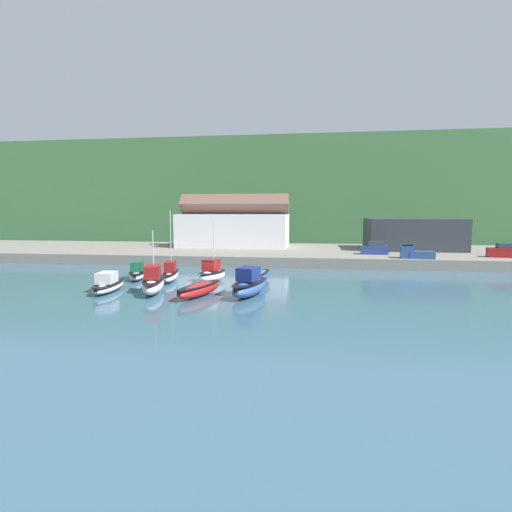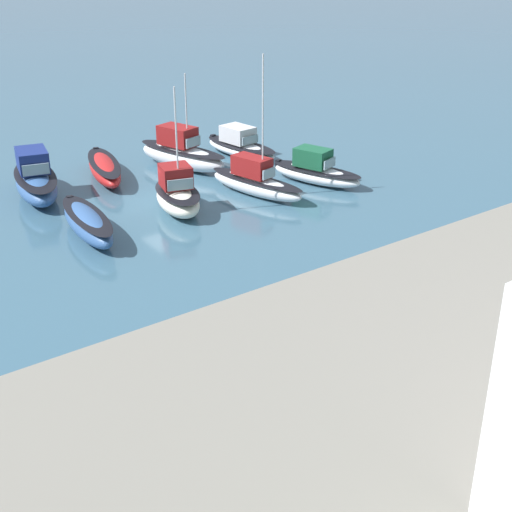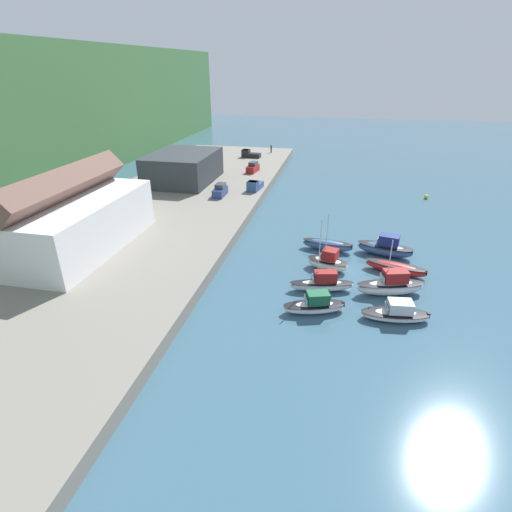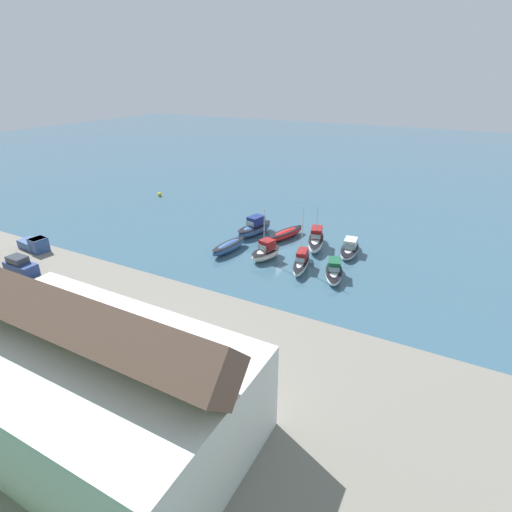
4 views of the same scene
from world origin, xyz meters
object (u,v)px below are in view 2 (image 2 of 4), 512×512
Objects in this scene: moored_boat_0 at (316,171)px; moored_boat_1 at (255,181)px; moored_boat_6 at (104,168)px; moored_boat_3 at (88,223)px; moored_boat_5 at (182,153)px; moored_boat_2 at (177,195)px; moored_boat_4 at (240,145)px; moored_boat_7 at (36,180)px.

moored_boat_1 is (4.51, -0.46, 0.07)m from moored_boat_0.
moored_boat_6 is at bearing -57.73° from moored_boat_0.
moored_boat_3 is at bearing -12.19° from moored_boat_1.
moored_boat_1 is 7.46m from moored_boat_5.
moored_boat_4 is (-9.54, -7.17, -0.27)m from moored_boat_2.
moored_boat_1 is 1.18× the size of moored_boat_2.
moored_boat_2 is at bearing 111.69° from moored_boat_6.
moored_boat_4 reaches higher than moored_boat_3.
moored_boat_0 is 0.92× the size of moored_boat_2.
moored_boat_0 is at bearing -168.90° from moored_boat_2.
moored_boat_4 is 5.02m from moored_boat_5.
moored_boat_7 reaches higher than moored_boat_0.
moored_boat_2 is at bearing 141.32° from moored_boat_7.
moored_boat_1 reaches higher than moored_boat_6.
moored_boat_2 is 8.40m from moored_boat_5.
moored_boat_2 reaches higher than moored_boat_0.
moored_boat_7 is (10.22, -0.19, 0.02)m from moored_boat_5.
moored_boat_1 is 1.10× the size of moored_boat_5.
moored_boat_2 is at bearing -169.44° from moored_boat_3.
moored_boat_0 is 15.60m from moored_boat_3.
moored_boat_1 is 13.39m from moored_boat_7.
moored_boat_0 is 0.97× the size of moored_boat_4.
moored_boat_0 is 13.85m from moored_boat_6.
moored_boat_3 is 9.82m from moored_boat_6.
moored_boat_1 reaches higher than moored_boat_2.
moored_boat_5 reaches higher than moored_boat_6.
moored_boat_2 is 0.94× the size of moored_boat_5.
moored_boat_0 reaches higher than moored_boat_4.
moored_boat_4 is at bearing 165.72° from moored_boat_5.
moored_boat_0 is 4.53m from moored_boat_1.
moored_boat_6 is at bearing -113.34° from moored_boat_3.
moored_boat_5 is (-4.54, -7.06, 0.06)m from moored_boat_2.
moored_boat_4 reaches higher than moored_boat_6.
moored_boat_5 is at bearing -95.85° from moored_boat_1.
moored_boat_1 is 1.24× the size of moored_boat_4.
moored_boat_6 is at bearing -11.98° from moored_boat_4.
moored_boat_4 is at bearing -105.40° from moored_boat_0.
moored_boat_1 is 1.22× the size of moored_boat_3.
moored_boat_0 is 7.99m from moored_boat_4.
moored_boat_6 is (10.28, -0.95, -0.05)m from moored_boat_4.
moored_boat_7 is at bearing -46.63° from moored_boat_1.
moored_boat_5 is 1.02× the size of moored_boat_6.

